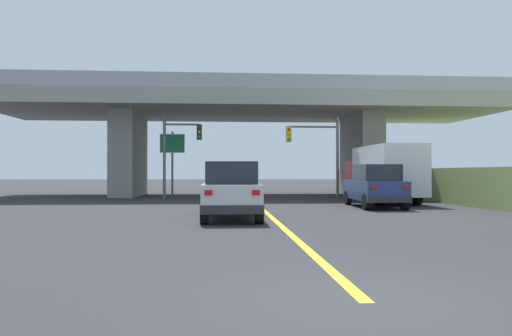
# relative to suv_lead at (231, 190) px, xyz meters

# --- Properties ---
(ground) EXTENTS (160.00, 160.00, 0.00)m
(ground) POSITION_rel_suv_lead_xyz_m (1.51, 17.35, -1.01)
(ground) COLOR #2B2B2D
(overpass_bridge) EXTENTS (35.23, 10.39, 7.77)m
(overpass_bridge) POSITION_rel_suv_lead_xyz_m (1.51, 17.35, 4.58)
(overpass_bridge) COLOR gray
(overpass_bridge) RESTS_ON ground
(lane_divider_stripe) EXTENTS (0.20, 25.49, 0.01)m
(lane_divider_stripe) POSITION_rel_suv_lead_xyz_m (1.51, 1.78, -1.01)
(lane_divider_stripe) COLOR yellow
(lane_divider_stripe) RESTS_ON ground
(suv_lead) EXTENTS (2.02, 4.61, 2.02)m
(suv_lead) POSITION_rel_suv_lead_xyz_m (0.00, 0.00, 0.00)
(suv_lead) COLOR silver
(suv_lead) RESTS_ON ground
(suv_crossing) EXTENTS (2.09, 4.73, 2.02)m
(suv_crossing) POSITION_rel_suv_lead_xyz_m (6.91, 5.13, -0.00)
(suv_crossing) COLOR navy
(suv_crossing) RESTS_ON ground
(box_truck) EXTENTS (2.33, 7.53, 3.06)m
(box_truck) POSITION_rel_suv_lead_xyz_m (8.54, 8.64, 0.61)
(box_truck) COLOR red
(box_truck) RESTS_ON ground
(traffic_signal_nearside) EXTENTS (3.33, 0.36, 5.09)m
(traffic_signal_nearside) POSITION_rel_suv_lead_xyz_m (5.75, 12.36, 2.27)
(traffic_signal_nearside) COLOR #56595E
(traffic_signal_nearside) RESTS_ON ground
(traffic_signal_farside) EXTENTS (2.42, 0.36, 5.26)m
(traffic_signal_farside) POSITION_rel_suv_lead_xyz_m (-3.09, 13.05, 2.32)
(traffic_signal_farside) COLOR #56595E
(traffic_signal_farside) RESTS_ON ground
(highway_sign) EXTENTS (1.66, 0.17, 4.41)m
(highway_sign) POSITION_rel_suv_lead_xyz_m (-3.64, 15.40, 2.22)
(highway_sign) COLOR #56595E
(highway_sign) RESTS_ON ground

